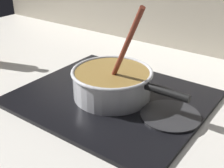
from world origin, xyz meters
TOP-DOWN VIEW (x-y plane):
  - ground at (0.00, 0.00)m, footprint 2.40×1.60m
  - hob_plate at (-0.01, 0.24)m, footprint 0.56×0.48m
  - burner_ring at (-0.01, 0.24)m, footprint 0.16×0.16m
  - spare_burner at (0.19, 0.24)m, footprint 0.17×0.17m
  - cooking_pan at (-0.01, 0.24)m, footprint 0.37×0.25m

SIDE VIEW (x-z plane):
  - ground at x=0.00m, z-range -0.04..0.00m
  - hob_plate at x=-0.01m, z-range 0.00..0.01m
  - spare_burner at x=0.19m, z-range 0.01..0.02m
  - burner_ring at x=-0.01m, z-range 0.01..0.02m
  - cooking_pan at x=-0.01m, z-range -0.09..0.21m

